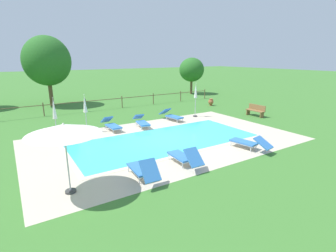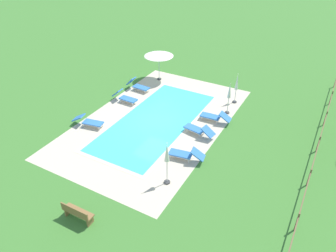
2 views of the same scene
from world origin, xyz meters
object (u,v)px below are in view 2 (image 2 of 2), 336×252
wooden_bench_lawn_side (77,213)px  sun_lounger_south_near_corner (198,130)px  sun_lounger_north_far (215,116)px  sun_lounger_south_mid (138,86)px  sun_lounger_north_end (125,97)px  patio_umbrella_closed_row_west (167,156)px  patio_umbrella_closed_row_mid_west (229,94)px  patio_umbrella_open_foreground (159,54)px  sun_lounger_north_near_steps (185,154)px  patio_umbrella_closed_row_centre (237,85)px  sun_lounger_north_mid (89,121)px

wooden_bench_lawn_side → sun_lounger_south_near_corner: bearing=167.9°
sun_lounger_north_far → sun_lounger_south_mid: 7.03m
sun_lounger_north_end → wooden_bench_lawn_side: sun_lounger_north_end is taller
sun_lounger_north_end → sun_lounger_south_mid: 2.05m
sun_lounger_south_mid → patio_umbrella_closed_row_west: 10.71m
patio_umbrella_closed_row_mid_west → patio_umbrella_open_foreground: bearing=-109.4°
sun_lounger_south_mid → patio_umbrella_closed_row_mid_west: size_ratio=0.85×
sun_lounger_south_near_corner → sun_lounger_north_near_steps: bearing=8.8°
sun_lounger_south_near_corner → patio_umbrella_closed_row_centre: size_ratio=0.94×
sun_lounger_north_end → sun_lounger_north_near_steps: bearing=60.8°
sun_lounger_south_mid → wooden_bench_lawn_side: bearing=21.5°
wooden_bench_lawn_side → sun_lounger_south_mid: bearing=-158.5°
sun_lounger_south_mid → wooden_bench_lawn_side: 12.89m
sun_lounger_north_far → sun_lounger_south_near_corner: (1.92, -0.30, -0.00)m
patio_umbrella_closed_row_west → patio_umbrella_open_foreground: bearing=-147.8°
sun_lounger_north_near_steps → sun_lounger_south_mid: (-5.83, -7.00, 0.02)m
sun_lounger_north_mid → patio_umbrella_closed_row_centre: (-7.58, 7.18, 1.08)m
sun_lounger_north_end → patio_umbrella_closed_row_west: size_ratio=0.78×
sun_lounger_north_near_steps → patio_umbrella_open_foreground: bearing=-141.7°
sun_lounger_north_mid → sun_lounger_north_end: 3.78m
sun_lounger_north_end → patio_umbrella_closed_row_west: bearing=48.9°
sun_lounger_north_near_steps → sun_lounger_north_mid: (-0.01, -6.95, -0.01)m
sun_lounger_north_end → sun_lounger_south_mid: size_ratio=1.02×
patio_umbrella_open_foreground → patio_umbrella_closed_row_centre: 6.87m
patio_umbrella_closed_row_centre → patio_umbrella_closed_row_mid_west: bearing=2.0°
sun_lounger_south_near_corner → patio_umbrella_closed_row_mid_west: 3.58m
sun_lounger_south_mid → patio_umbrella_closed_row_mid_west: patio_umbrella_closed_row_mid_west is taller
patio_umbrella_closed_row_mid_west → patio_umbrella_closed_row_centre: size_ratio=1.01×
sun_lounger_south_near_corner → patio_umbrella_closed_row_centre: bearing=172.9°
patio_umbrella_closed_row_west → sun_lounger_south_near_corner: bearing=-174.8°
sun_lounger_north_far → patio_umbrella_closed_row_centre: bearing=174.1°
sun_lounger_south_near_corner → patio_umbrella_open_foreground: patio_umbrella_open_foreground is taller
sun_lounger_south_mid → patio_umbrella_closed_row_centre: size_ratio=0.85×
sun_lounger_north_mid → wooden_bench_lawn_side: 7.74m
sun_lounger_north_near_steps → wooden_bench_lawn_side: size_ratio=1.39×
sun_lounger_north_near_steps → patio_umbrella_closed_row_centre: 7.67m
patio_umbrella_closed_row_mid_west → wooden_bench_lawn_side: patio_umbrella_closed_row_mid_west is taller
sun_lounger_south_mid → patio_umbrella_closed_row_mid_west: 7.37m
sun_lounger_north_near_steps → sun_lounger_north_far: bearing=-178.7°
sun_lounger_north_mid → wooden_bench_lawn_side: bearing=37.1°
sun_lounger_south_mid → sun_lounger_north_mid: bearing=0.5°
sun_lounger_south_near_corner → patio_umbrella_closed_row_centre: 5.17m
sun_lounger_north_far → patio_umbrella_closed_row_west: bearing=1.1°
sun_lounger_north_end → sun_lounger_south_near_corner: sun_lounger_north_end is taller
patio_umbrella_closed_row_west → patio_umbrella_closed_row_centre: bearing=178.8°
sun_lounger_south_mid → patio_umbrella_closed_row_west: bearing=41.4°
patio_umbrella_open_foreground → sun_lounger_north_near_steps: bearing=38.3°
sun_lounger_north_end → patio_umbrella_closed_row_centre: bearing=118.5°
sun_lounger_north_far → patio_umbrella_closed_row_west: (6.64, 0.13, 1.36)m
sun_lounger_north_end → patio_umbrella_closed_row_centre: size_ratio=0.87×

